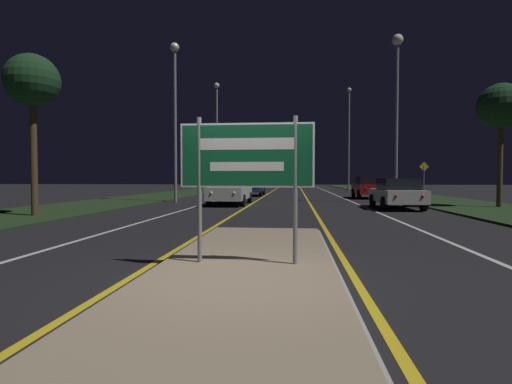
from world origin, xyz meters
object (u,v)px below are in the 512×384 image
Objects in this scene: highway_sign at (247,161)px; streetlight_left_far at (217,124)px; streetlight_right_near at (397,85)px; car_approaching_0 at (231,191)px; car_receding_1 at (368,187)px; car_approaching_1 at (251,186)px; warning_sign at (424,177)px; car_receding_0 at (397,193)px; streetlight_right_far at (349,131)px; car_approaching_2 at (231,184)px; streetlight_left_near at (175,100)px.

streetlight_left_far is (-6.55, 30.99, 4.84)m from highway_sign.
car_approaching_0 is (-9.23, -2.32, -5.99)m from streetlight_right_near.
car_receding_1 is (-0.65, 4.92, -5.92)m from streetlight_right_near.
car_approaching_1 is at bearing 96.03° from highway_sign.
streetlight_left_far reaches higher than streetlight_right_near.
car_approaching_0 is 12.63m from warning_sign.
car_approaching_0 is 1.04× the size of car_approaching_1.
car_receding_0 is (5.50, 12.93, -0.96)m from highway_sign.
car_receding_0 is 8.46m from car_approaching_0.
streetlight_right_near is at bearing -46.03° from streetlight_left_far.
streetlight_right_far is 13.33m from car_approaching_2.
car_approaching_1 is 9.69m from car_approaching_2.
car_receding_1 is 1.76× the size of warning_sign.
streetlight_left_near reaches higher than car_receding_1.
streetlight_left_near is at bearing -167.67° from warning_sign.
car_approaching_2 reaches higher than car_receding_0.
streetlight_right_near is 22.21m from car_approaching_2.
streetlight_left_near is at bearing -155.09° from car_receding_1.
streetlight_left_far is at bearing -100.61° from car_approaching_2.
streetlight_left_near is 22.78m from streetlight_right_far.
streetlight_right_far is (12.53, 19.02, 0.26)m from streetlight_left_near.
streetlight_left_far is 22.47m from car_receding_0.
streetlight_left_near is 2.08× the size of car_approaching_2.
car_receding_1 is (0.40, 9.40, 0.06)m from car_receding_0.
car_approaching_1 is (3.51, 8.99, -5.21)m from streetlight_left_near.
streetlight_right_near is at bearing -54.68° from car_approaching_2.
car_receding_0 is 24.69m from car_approaching_2.
streetlight_left_far is at bearing 144.64° from warning_sign.
streetlight_left_near is at bearing -91.26° from car_approaching_2.
car_approaching_1 is at bearing -71.31° from car_approaching_2.
streetlight_left_far reaches higher than car_approaching_2.
streetlight_left_far is 8.71m from car_approaching_1.
streetlight_left_far is at bearing 133.97° from streetlight_right_near.
streetlight_right_near is 7.73m from car_receding_1.
car_receding_1 is at bearing 75.19° from highway_sign.
warning_sign is (11.60, 4.92, 0.77)m from car_approaching_0.
streetlight_right_near reaches higher than car_receding_1.
car_receding_1 is 17.17m from car_approaching_2.
car_approaching_1 is (3.83, -5.30, -5.75)m from streetlight_left_far.
highway_sign is at bearing -78.07° from streetlight_left_far.
car_receding_1 reaches higher than car_approaching_0.
streetlight_right_near is 7.54m from car_receding_0.
streetlight_left_far reaches higher than car_approaching_1.
car_approaching_1 is 12.97m from warning_sign.
streetlight_right_far is at bearing 87.98° from car_receding_0.
warning_sign is (11.64, -5.68, 0.71)m from car_approaching_1.
streetlight_left_near is 13.39m from car_receding_0.
streetlight_left_far is at bearing 91.31° from streetlight_left_near.
streetlight_right_near is at bearing 3.19° from streetlight_left_near.
warning_sign is (3.02, -2.32, 0.71)m from car_receding_1.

